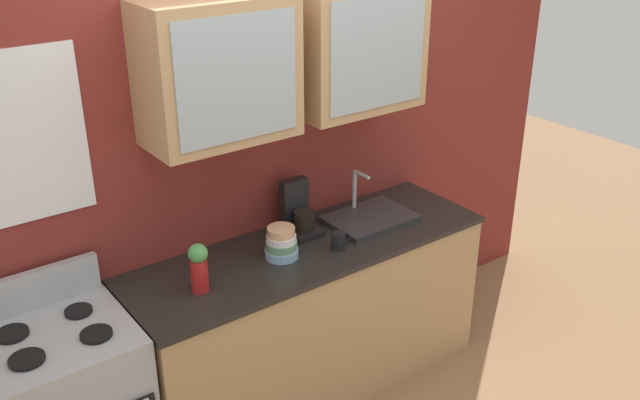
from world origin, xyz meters
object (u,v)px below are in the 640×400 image
bowl_stack (281,243)px  coffee_maker (298,213)px  vase (199,266)px  cup_near_sink (339,241)px  sink_faucet (369,217)px

bowl_stack → coffee_maker: bearing=37.7°
bowl_stack → vase: bearing=-175.3°
bowl_stack → cup_near_sink: (0.28, -0.10, -0.03)m
sink_faucet → coffee_maker: 0.42m
sink_faucet → vase: (-1.10, -0.09, 0.11)m
sink_faucet → coffee_maker: size_ratio=1.63×
coffee_maker → bowl_stack: bearing=-142.3°
bowl_stack → cup_near_sink: size_ratio=1.58×
vase → cup_near_sink: bearing=-4.9°
sink_faucet → vase: size_ratio=1.95×
cup_near_sink → coffee_maker: 0.29m
vase → bowl_stack: bearing=4.7°
sink_faucet → cup_near_sink: sink_faucet is taller
vase → cup_near_sink: (0.76, -0.06, -0.08)m
bowl_stack → cup_near_sink: bearing=-20.2°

